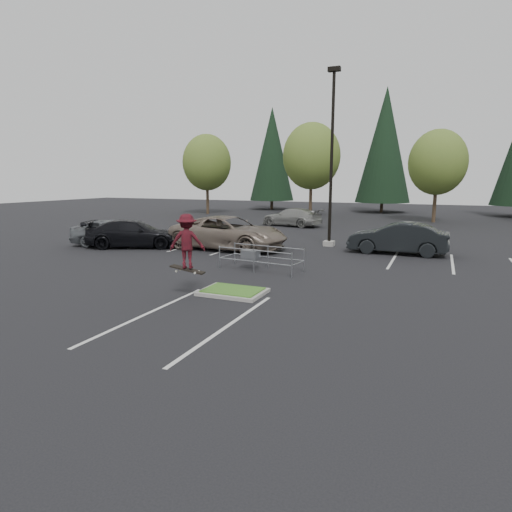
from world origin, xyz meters
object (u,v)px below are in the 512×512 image
at_px(decid_b, 311,158).
at_px(cart_corral, 253,255).
at_px(conif_a, 272,154).
at_px(car_r_charc, 398,238).
at_px(decid_c, 437,164).
at_px(conif_b, 385,145).
at_px(car_l_black, 133,234).
at_px(car_far_silver, 292,217).
at_px(skateboarder, 187,242).
at_px(decid_a, 207,164).
at_px(car_l_tan, 229,233).
at_px(car_l_grey, 112,232).
at_px(light_pole, 331,168).

bearing_deg(decid_b, cart_corral, -79.29).
bearing_deg(conif_a, car_r_charc, -57.64).
distance_m(decid_c, conif_b, 12.51).
distance_m(car_l_black, car_far_silver, 15.42).
bearing_deg(skateboarder, decid_a, -82.84).
bearing_deg(car_l_black, cart_corral, -132.98).
xyz_separation_m(car_l_tan, car_r_charc, (9.00, 2.21, -0.10)).
distance_m(car_l_grey, car_r_charc, 16.45).
bearing_deg(light_pole, decid_a, 135.75).
height_order(decid_c, conif_a, conif_a).
xyz_separation_m(decid_c, car_r_charc, (-1.49, -19.03, -4.41)).
relative_size(decid_a, car_l_grey, 1.85).
distance_m(decid_a, skateboarder, 35.48).
bearing_deg(car_far_silver, conif_a, -141.19).
distance_m(decid_a, cart_corral, 31.45).
distance_m(car_r_charc, car_far_silver, 14.37).
bearing_deg(car_r_charc, car_l_grey, -76.28).
xyz_separation_m(conif_b, car_r_charc, (4.50, -29.69, -7.00)).
distance_m(decid_b, car_l_tan, 22.57).
xyz_separation_m(decid_a, conif_a, (4.01, 9.97, 1.52)).
xyz_separation_m(light_pole, car_r_charc, (4.00, -1.19, -3.71)).
relative_size(decid_c, skateboarder, 4.21).
bearing_deg(cart_corral, conif_a, 116.96).
relative_size(decid_c, car_l_tan, 1.24).
relative_size(decid_c, cart_corral, 2.24).
relative_size(light_pole, conif_b, 0.70).
xyz_separation_m(cart_corral, car_l_grey, (-10.50, 2.95, 0.18)).
bearing_deg(decid_c, light_pole, -107.11).
bearing_deg(car_l_tan, car_r_charc, -72.52).
relative_size(car_l_black, car_r_charc, 1.08).
distance_m(light_pole, decid_a, 25.86).
height_order(decid_a, car_r_charc, decid_a).
bearing_deg(decid_a, car_l_grey, -74.22).
relative_size(car_l_grey, car_far_silver, 0.91).
relative_size(decid_b, car_l_black, 1.74).
xyz_separation_m(light_pole, cart_corral, (-1.50, -7.95, -3.92)).
bearing_deg(car_r_charc, decid_c, 175.87).
xyz_separation_m(decid_c, conif_a, (-19.99, 10.17, 1.84)).
xyz_separation_m(conif_b, car_l_tan, (-4.50, -31.90, -6.91)).
distance_m(decid_c, car_r_charc, 19.59).
distance_m(skateboarder, car_l_grey, 13.09).
relative_size(light_pole, car_r_charc, 1.98).
distance_m(decid_a, car_l_grey, 24.40).
relative_size(conif_b, skateboarder, 7.29).
height_order(decid_b, decid_c, decid_b).
xyz_separation_m(decid_a, decid_c, (24.00, -0.20, -0.33)).
relative_size(decid_c, car_l_black, 1.52).
bearing_deg(decid_c, conif_b, 119.32).
bearing_deg(car_r_charc, skateboarder, -25.43).
height_order(skateboarder, car_l_grey, skateboarder).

